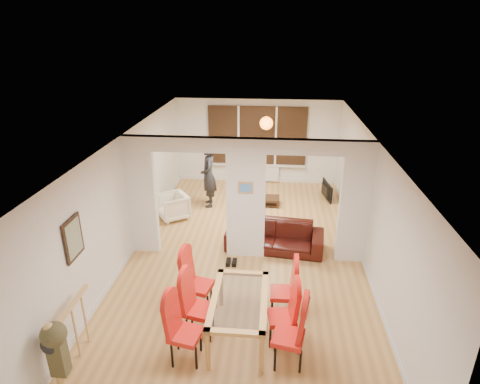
# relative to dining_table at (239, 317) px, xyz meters

# --- Properties ---
(floor) EXTENTS (5.00, 9.00, 0.01)m
(floor) POSITION_rel_dining_table_xyz_m (-0.10, 2.49, -0.36)
(floor) COLOR tan
(floor) RESTS_ON ground
(room_walls) EXTENTS (5.00, 9.00, 2.60)m
(room_walls) POSITION_rel_dining_table_xyz_m (-0.10, 2.49, 0.94)
(room_walls) COLOR silver
(room_walls) RESTS_ON floor
(divider_wall) EXTENTS (5.00, 0.18, 2.60)m
(divider_wall) POSITION_rel_dining_table_xyz_m (-0.10, 2.49, 0.94)
(divider_wall) COLOR white
(divider_wall) RESTS_ON floor
(bay_window_blinds) EXTENTS (3.00, 0.08, 1.80)m
(bay_window_blinds) POSITION_rel_dining_table_xyz_m (-0.10, 6.93, 1.14)
(bay_window_blinds) COLOR black
(bay_window_blinds) RESTS_ON room_walls
(radiator) EXTENTS (1.40, 0.08, 0.50)m
(radiator) POSITION_rel_dining_table_xyz_m (-0.10, 6.89, -0.06)
(radiator) COLOR white
(radiator) RESTS_ON floor
(pendant_light) EXTENTS (0.36, 0.36, 0.36)m
(pendant_light) POSITION_rel_dining_table_xyz_m (0.20, 5.79, 1.79)
(pendant_light) COLOR orange
(pendant_light) RESTS_ON room_walls
(stair_newel) EXTENTS (0.40, 1.20, 1.10)m
(stair_newel) POSITION_rel_dining_table_xyz_m (-2.35, -0.71, 0.19)
(stair_newel) COLOR tan
(stair_newel) RESTS_ON floor
(wall_poster) EXTENTS (0.04, 0.52, 0.67)m
(wall_poster) POSITION_rel_dining_table_xyz_m (-2.57, 0.09, 1.24)
(wall_poster) COLOR gray
(wall_poster) RESTS_ON room_walls
(pillar_photo) EXTENTS (0.30, 0.03, 0.25)m
(pillar_photo) POSITION_rel_dining_table_xyz_m (-0.10, 2.39, 1.24)
(pillar_photo) COLOR #4C8CD8
(pillar_photo) RESTS_ON divider_wall
(dining_table) EXTENTS (0.87, 1.54, 0.72)m
(dining_table) POSITION_rel_dining_table_xyz_m (0.00, 0.00, 0.00)
(dining_table) COLOR #BD8946
(dining_table) RESTS_ON floor
(dining_chair_la) EXTENTS (0.52, 0.52, 1.08)m
(dining_chair_la) POSITION_rel_dining_table_xyz_m (-0.73, -0.56, 0.18)
(dining_chair_la) COLOR red
(dining_chair_la) RESTS_ON floor
(dining_chair_lb) EXTENTS (0.52, 0.52, 1.08)m
(dining_chair_lb) POSITION_rel_dining_table_xyz_m (-0.63, -0.00, 0.18)
(dining_chair_lb) COLOR red
(dining_chair_lb) RESTS_ON floor
(dining_chair_lc) EXTENTS (0.53, 0.53, 1.10)m
(dining_chair_lc) POSITION_rel_dining_table_xyz_m (-0.76, 0.61, 0.19)
(dining_chair_lc) COLOR red
(dining_chair_lc) RESTS_ON floor
(dining_chair_ra) EXTENTS (0.52, 0.52, 1.10)m
(dining_chair_ra) POSITION_rel_dining_table_xyz_m (0.75, -0.49, 0.19)
(dining_chair_ra) COLOR red
(dining_chair_ra) RESTS_ON floor
(dining_chair_rb) EXTENTS (0.47, 0.47, 1.04)m
(dining_chair_rb) POSITION_rel_dining_table_xyz_m (0.67, -0.04, 0.16)
(dining_chair_rb) COLOR red
(dining_chair_rb) RESTS_ON floor
(dining_chair_rc) EXTENTS (0.42, 0.42, 1.04)m
(dining_chair_rc) POSITION_rel_dining_table_xyz_m (0.68, 0.58, 0.16)
(dining_chair_rc) COLOR red
(dining_chair_rc) RESTS_ON floor
(sofa) EXTENTS (2.20, 1.06, 0.62)m
(sofa) POSITION_rel_dining_table_xyz_m (0.53, 2.79, -0.05)
(sofa) COLOR black
(sofa) RESTS_ON floor
(armchair) EXTENTS (0.98, 0.99, 0.65)m
(armchair) POSITION_rel_dining_table_xyz_m (-2.10, 4.10, -0.04)
(armchair) COLOR white
(armchair) RESTS_ON floor
(person) EXTENTS (0.70, 0.53, 1.74)m
(person) POSITION_rel_dining_table_xyz_m (-1.30, 4.98, 0.51)
(person) COLOR black
(person) RESTS_ON floor
(television) EXTENTS (0.86, 0.27, 0.49)m
(television) POSITION_rel_dining_table_xyz_m (1.90, 5.73, -0.12)
(television) COLOR black
(television) RESTS_ON floor
(coffee_table) EXTENTS (1.07, 0.75, 0.22)m
(coffee_table) POSITION_rel_dining_table_xyz_m (0.15, 5.14, -0.25)
(coffee_table) COLOR #372112
(coffee_table) RESTS_ON floor
(bottle) EXTENTS (0.07, 0.07, 0.28)m
(bottle) POSITION_rel_dining_table_xyz_m (-0.09, 5.02, 0.00)
(bottle) COLOR #143F19
(bottle) RESTS_ON coffee_table
(bowl) EXTENTS (0.22, 0.22, 0.05)m
(bowl) POSITION_rel_dining_table_xyz_m (-0.00, 5.05, -0.11)
(bowl) COLOR #372112
(bowl) RESTS_ON coffee_table
(shoes) EXTENTS (0.22, 0.24, 0.09)m
(shoes) POSITION_rel_dining_table_xyz_m (-0.36, 2.06, -0.32)
(shoes) COLOR black
(shoes) RESTS_ON floor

